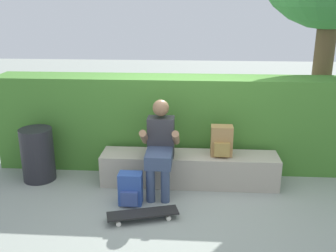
% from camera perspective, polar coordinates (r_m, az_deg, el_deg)
% --- Properties ---
extents(ground_plane, '(24.00, 24.00, 0.00)m').
position_cam_1_polar(ground_plane, '(5.00, 3.03, -10.11)').
color(ground_plane, gray).
extents(bench_main, '(2.34, 0.45, 0.42)m').
position_cam_1_polar(bench_main, '(5.21, 3.14, -6.33)').
color(bench_main, '#A59D8C').
rests_on(bench_main, ground).
extents(person_skater, '(0.49, 0.62, 1.17)m').
position_cam_1_polar(person_skater, '(4.87, -1.19, -2.77)').
color(person_skater, '#333338').
rests_on(person_skater, ground).
extents(skateboard_near_person, '(0.82, 0.41, 0.09)m').
position_cam_1_polar(skateboard_near_person, '(4.45, -3.75, -12.80)').
color(skateboard_near_person, black).
rests_on(skateboard_near_person, ground).
extents(backpack_on_bench, '(0.28, 0.23, 0.40)m').
position_cam_1_polar(backpack_on_bench, '(5.06, 7.93, -2.27)').
color(backpack_on_bench, '#A37A47').
rests_on(backpack_on_bench, bench_main).
extents(backpack_on_ground, '(0.28, 0.23, 0.40)m').
position_cam_1_polar(backpack_on_ground, '(4.72, -5.57, -9.28)').
color(backpack_on_ground, '#2D4C99').
rests_on(backpack_on_ground, ground).
extents(hedge_row, '(6.49, 0.56, 1.35)m').
position_cam_1_polar(hedge_row, '(5.61, 8.11, 0.36)').
color(hedge_row, '#40792C').
rests_on(hedge_row, ground).
extents(trash_bin, '(0.44, 0.44, 0.73)m').
position_cam_1_polar(trash_bin, '(5.55, -18.70, -4.00)').
color(trash_bin, '#232328').
rests_on(trash_bin, ground).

